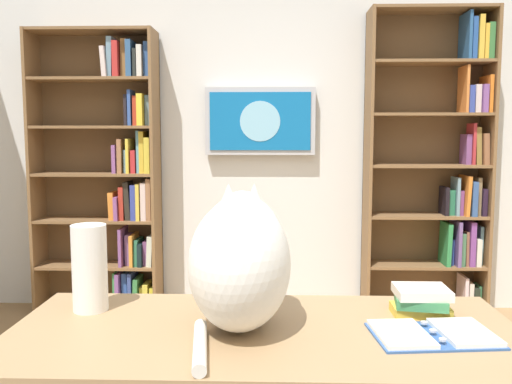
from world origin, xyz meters
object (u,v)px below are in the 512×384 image
Objects in this scene: bookshelf_right at (113,177)px; cat at (239,255)px; desk_book_stack at (421,300)px; wall_mounted_tv at (260,121)px; desk at (264,368)px; paper_towel_roll at (90,268)px; bookshelf_left at (441,166)px; open_binder at (433,334)px.

bookshelf_right is 3.54× the size of cat.
bookshelf_right reaches higher than desk_book_stack.
desk_book_stack is (-1.62, 2.23, -0.20)m from bookshelf_right.
wall_mounted_tv reaches higher than desk.
cat reaches higher than desk.
bookshelf_right is 1.36× the size of desk.
cat is at bearing 167.32° from paper_towel_roll.
bookshelf_left is 2.85m from paper_towel_roll.
desk_book_stack is at bearing -170.30° from cat.
cat is 1.63× the size of open_binder.
wall_mounted_tv is at bearing -76.55° from desk_book_stack.
bookshelf_left is at bearing -116.77° from desk.
desk_book_stack is at bearing -94.73° from open_binder.
bookshelf_right is at bearing -54.03° from desk_book_stack.
paper_towel_roll is at bearing 104.56° from bookshelf_right.
bookshelf_right is 2.91m from open_binder.
bookshelf_left is 2.67m from cat.
bookshelf_right reaches higher than wall_mounted_tv.
desk is 5.36× the size of paper_towel_roll.
wall_mounted_tv is at bearing -175.35° from bookshelf_right.
desk is 0.33m from cat.
open_binder is (-0.47, 0.02, 0.12)m from desk.
cat is (1.29, 2.33, -0.13)m from bookshelf_left.
desk_book_stack is (-0.55, 2.32, -0.60)m from wall_mounted_tv.
cat is 0.50m from paper_towel_roll.
desk_book_stack reaches higher than desk.
bookshelf_right is at bearing -65.54° from cat.
desk is at bearing 91.61° from wall_mounted_tv.
wall_mounted_tv is 2.87× the size of paper_towel_roll.
desk_book_stack is (-1.04, 0.01, -0.09)m from paper_towel_roll.
bookshelf_left is at bearing -108.00° from desk_book_stack.
wall_mounted_tv is (-1.07, -0.09, 0.40)m from bookshelf_right.
bookshelf_left reaches higher than cat.
cat reaches higher than paper_towel_roll.
desk_book_stack is at bearing 179.30° from paper_towel_roll.
open_binder reaches higher than desk.
wall_mounted_tv reaches higher than paper_towel_roll.
desk is at bearing -2.72° from open_binder.
desk is at bearing 137.83° from cat.
wall_mounted_tv is at bearing -77.86° from open_binder.
desk is 0.64m from paper_towel_roll.
bookshelf_right reaches higher than cat.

